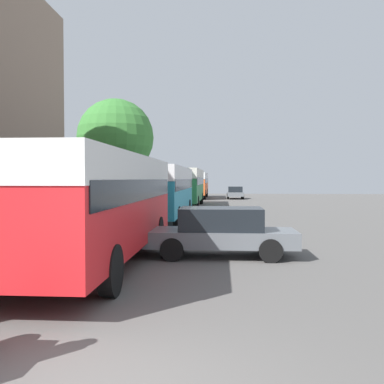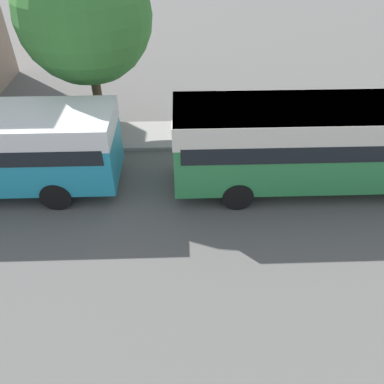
% 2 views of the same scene
% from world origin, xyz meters
% --- Properties ---
extents(bus_third_in_line, '(2.60, 10.67, 3.00)m').
position_xyz_m(bus_third_in_line, '(-1.62, 30.39, 1.95)').
color(bus_third_in_line, '#2D8447').
rests_on(bus_third_in_line, ground_plane).
extents(street_tree, '(4.71, 4.71, 7.01)m').
position_xyz_m(street_tree, '(-5.21, 22.07, 4.80)').
color(street_tree, brown).
rests_on(street_tree, sidewalk).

